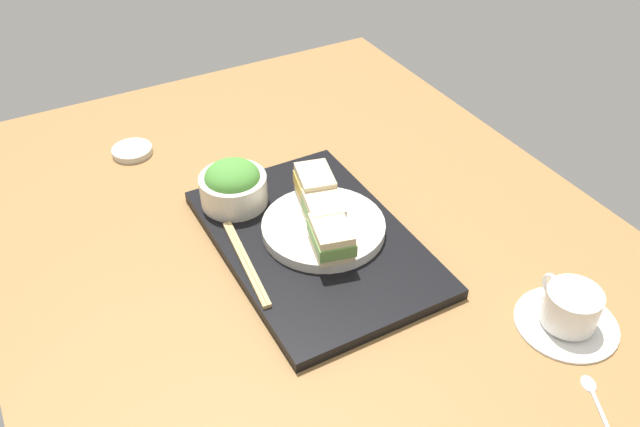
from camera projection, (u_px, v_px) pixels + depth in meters
ground_plane at (324, 265)px, 107.72cm from camera, size 140.00×100.00×3.00cm
serving_tray at (314, 241)px, 108.49cm from camera, size 43.37×28.86×1.86cm
sandwich_plate at (323, 227)px, 108.45cm from camera, size 20.26×20.26×1.80cm
sandwich_near at (315, 187)px, 110.94cm from camera, size 9.43×7.61×5.63cm
sandwich_middle at (324, 212)px, 106.40cm from camera, size 9.39×7.36×4.78cm
sandwich_far at (333, 237)px, 101.62cm from camera, size 9.51×7.64×4.67cm
salad_bowl at (233, 185)px, 112.95cm from camera, size 11.55×11.55×7.88cm
chopsticks_pair at (246, 262)px, 102.69cm from camera, size 20.48×3.42×0.70cm
coffee_cup at (569, 311)px, 94.07cm from camera, size 14.74×14.74×6.37cm
small_sauce_dish at (132, 151)px, 130.10cm from camera, size 7.81×7.81×1.29cm
teaspoon at (593, 391)px, 86.17cm from camera, size 9.65×5.68×0.80cm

